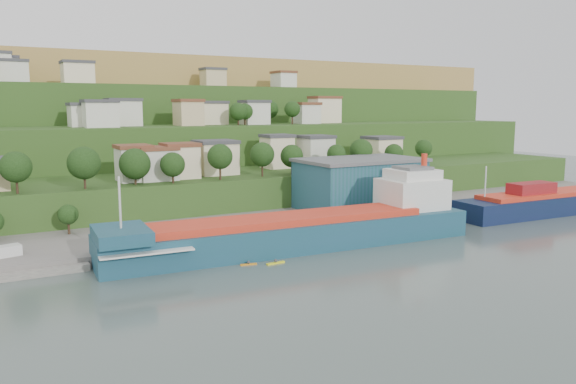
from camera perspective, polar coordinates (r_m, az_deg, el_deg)
ground at (r=101.82m, az=1.86°, el=-7.13°), size 500.00×500.00×0.00m
quay at (r=135.19m, az=3.04°, el=-3.19°), size 220.00×26.00×4.00m
hillside at (r=259.14m, az=-17.68°, el=2.10°), size 360.00×210.72×96.00m
cargo_ship_near at (r=111.98m, az=1.97°, el=-4.02°), size 76.89×16.38×19.61m
cargo_ship_far at (r=166.65m, az=26.13°, el=-0.88°), size 63.57×13.48×17.15m
warehouse at (r=144.27m, az=7.32°, el=0.90°), size 31.12×19.19×12.80m
caravan at (r=109.15m, az=-26.97°, el=-5.62°), size 6.14×3.69×2.68m
dinghy at (r=103.45m, az=-26.79°, el=-6.91°), size 3.92×1.75×0.76m
kayak_orange at (r=100.19m, az=-4.04°, el=-7.28°), size 3.00×1.09×0.74m
kayak_yellow at (r=100.66m, az=-1.27°, el=-7.15°), size 3.61×0.84×0.89m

